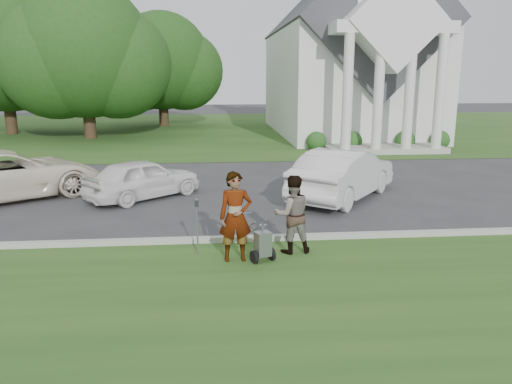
{
  "coord_description": "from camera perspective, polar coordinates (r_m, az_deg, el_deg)",
  "views": [
    {
      "loc": [
        -0.24,
        -11.05,
        3.98
      ],
      "look_at": [
        0.76,
        0.0,
        1.38
      ],
      "focal_mm": 35.0,
      "sensor_mm": 36.0,
      "label": 1
    }
  ],
  "objects": [
    {
      "name": "car_b",
      "position": [
        16.84,
        -12.79,
        1.52
      ],
      "size": [
        4.01,
        3.74,
        1.33
      ],
      "primitive_type": "imported",
      "rotation": [
        0.0,
        0.0,
        2.28
      ],
      "color": "white",
      "rests_on": "ground"
    },
    {
      "name": "car_d",
      "position": [
        16.62,
        9.95,
        2.05
      ],
      "size": [
        4.47,
        5.03,
        1.65
      ],
      "primitive_type": "imported",
      "rotation": [
        0.0,
        0.0,
        2.48
      ],
      "color": "silver",
      "rests_on": "ground"
    },
    {
      "name": "curb",
      "position": [
        12.24,
        -3.8,
        -5.43
      ],
      "size": [
        80.0,
        0.18,
        0.15
      ],
      "primitive_type": "cube",
      "color": "#9E9E93",
      "rests_on": "ground"
    },
    {
      "name": "church",
      "position": [
        35.45,
        10.36,
        16.15
      ],
      "size": [
        9.19,
        19.0,
        24.1
      ],
      "color": "white",
      "rests_on": "ground"
    },
    {
      "name": "tree_far",
      "position": [
        38.62,
        -26.96,
        14.35
      ],
      "size": [
        11.64,
        9.2,
        10.73
      ],
      "color": "#332316",
      "rests_on": "ground"
    },
    {
      "name": "striping_cart",
      "position": [
        10.88,
        0.75,
        -6.04
      ],
      "size": [
        0.76,
        1.06,
        0.92
      ],
      "rotation": [
        0.0,
        0.0,
        0.4
      ],
      "color": "black",
      "rests_on": "ground"
    },
    {
      "name": "person_left",
      "position": [
        10.79,
        -2.35,
        -2.92
      ],
      "size": [
        0.75,
        0.52,
        1.97
      ],
      "primitive_type": "imported",
      "rotation": [
        0.0,
        0.0,
        0.07
      ],
      "color": "#999999",
      "rests_on": "ground"
    },
    {
      "name": "ground",
      "position": [
        11.75,
        -3.72,
        -6.63
      ],
      "size": [
        120.0,
        120.0,
        0.0
      ],
      "primitive_type": "plane",
      "color": "#333335",
      "rests_on": "ground"
    },
    {
      "name": "tree_back",
      "position": [
        41.22,
        -10.74,
        14.0
      ],
      "size": [
        9.61,
        7.6,
        8.89
      ],
      "color": "#332316",
      "rests_on": "ground"
    },
    {
      "name": "grass_strip",
      "position": [
        8.98,
        -3.2,
        -13.08
      ],
      "size": [
        80.0,
        7.0,
        0.01
      ],
      "primitive_type": "cube",
      "color": "#264B19",
      "rests_on": "ground"
    },
    {
      "name": "car_a",
      "position": [
        18.25,
        -26.58,
        1.81
      ],
      "size": [
        6.37,
        5.58,
        1.63
      ],
      "primitive_type": "imported",
      "rotation": [
        0.0,
        0.0,
        2.18
      ],
      "color": "#F0E5CC",
      "rests_on": "ground"
    },
    {
      "name": "church_lawn",
      "position": [
        38.26,
        -4.82,
        7.18
      ],
      "size": [
        80.0,
        30.0,
        0.01
      ],
      "primitive_type": "cube",
      "color": "#264B19",
      "rests_on": "ground"
    },
    {
      "name": "person_right",
      "position": [
        11.33,
        4.13,
        -2.61
      ],
      "size": [
        0.94,
        0.77,
        1.8
      ],
      "primitive_type": "imported",
      "rotation": [
        0.0,
        0.0,
        3.24
      ],
      "color": "#999999",
      "rests_on": "ground"
    },
    {
      "name": "tree_left",
      "position": [
        33.96,
        -19.01,
        14.4
      ],
      "size": [
        10.63,
        8.4,
        9.71
      ],
      "color": "#332316",
      "rests_on": "ground"
    },
    {
      "name": "parking_meter_near",
      "position": [
        11.33,
        -6.76,
        -3.13
      ],
      "size": [
        0.09,
        0.08,
        1.29
      ],
      "color": "gray",
      "rests_on": "ground"
    }
  ]
}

